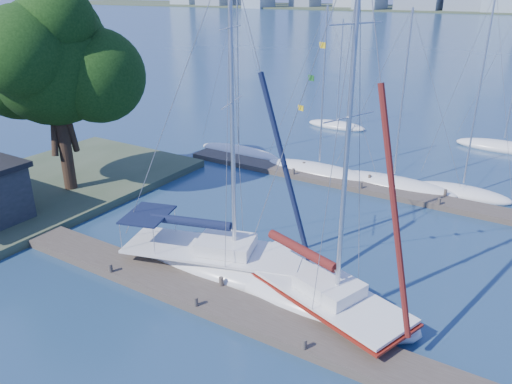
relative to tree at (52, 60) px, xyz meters
The scene contains 13 objects.
ground 17.87m from the tree, 18.22° to the right, with size 700.00×700.00×0.00m, color navy.
near_dock 17.77m from the tree, 18.22° to the right, with size 26.00×2.00×0.40m, color #433931.
far_dock 21.89m from the tree, 33.40° to the left, with size 30.00×1.80×0.36m, color #433931.
shore 8.88m from the tree, 138.67° to the right, with size 12.00×22.00×0.50m, color #38472D.
tree is the anchor object (origin of this frame).
sailboat_navy 15.51m from the tree, 10.55° to the right, with size 9.65×5.53×14.61m.
sailboat_maroon 20.51m from the tree, ahead, with size 9.31×5.60×15.09m.
bg_boat_0 16.11m from the tree, 71.28° to the left, with size 7.29×2.14×12.60m.
bg_boat_1 19.01m from the tree, 45.33° to the left, with size 8.81×2.82×11.93m.
bg_boat_2 22.97m from the tree, 35.81° to the left, with size 8.52×2.25×11.84m.
bg_boat_3 26.79m from the tree, 31.87° to the left, with size 6.39×3.47×12.76m.
bg_boat_6 27.45m from the tree, 72.66° to the left, with size 6.12×3.77×10.25m.
bg_boat_7 35.11m from the tree, 48.76° to the left, with size 7.51×2.35×13.91m.
Camera 1 is at (11.27, -14.24, 12.61)m, focal length 35.00 mm.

